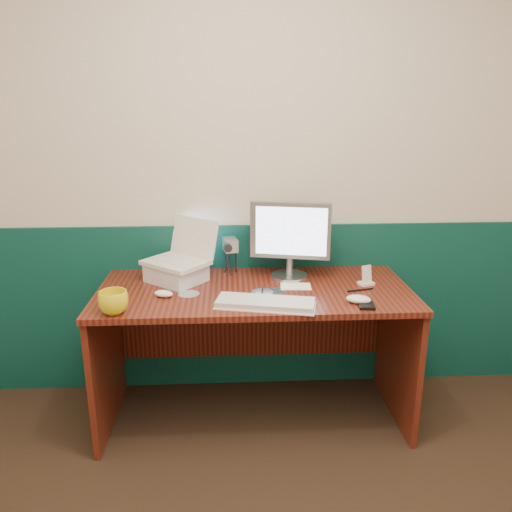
{
  "coord_description": "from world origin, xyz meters",
  "views": [
    {
      "loc": [
        -0.18,
        -1.02,
        1.65
      ],
      "look_at": [
        -0.06,
        1.23,
        0.97
      ],
      "focal_mm": 35.0,
      "sensor_mm": 36.0,
      "label": 1
    }
  ],
  "objects": [
    {
      "name": "mug",
      "position": [
        -0.71,
        1.1,
        0.8
      ],
      "size": [
        0.17,
        0.17,
        0.11
      ],
      "primitive_type": "imported",
      "rotation": [
        0.0,
        0.0,
        -0.31
      ],
      "color": "yellow",
      "rests_on": "desk"
    },
    {
      "name": "laptop",
      "position": [
        -0.47,
        1.52,
        0.97
      ],
      "size": [
        0.39,
        0.38,
        0.26
      ],
      "primitive_type": null,
      "rotation": [
        0.0,
        0.0,
        -0.69
      ],
      "color": "silver",
      "rests_on": "laptop_riser"
    },
    {
      "name": "wainscot",
      "position": [
        0.0,
        1.74,
        0.5
      ],
      "size": [
        3.48,
        0.02,
        1.0
      ],
      "primitive_type": "cube",
      "color": "#083537",
      "rests_on": "ground"
    },
    {
      "name": "mouse_left",
      "position": [
        -0.51,
        1.29,
        0.77
      ],
      "size": [
        0.11,
        0.09,
        0.03
      ],
      "primitive_type": "ellipsoid",
      "rotation": [
        0.0,
        0.0,
        -0.37
      ],
      "color": "white",
      "rests_on": "desk"
    },
    {
      "name": "dock",
      "position": [
        0.53,
        1.41,
        0.76
      ],
      "size": [
        0.09,
        0.08,
        0.01
      ],
      "primitive_type": "cube",
      "rotation": [
        0.0,
        0.0,
        0.36
      ],
      "color": "white",
      "rests_on": "desk"
    },
    {
      "name": "pen",
      "position": [
        0.47,
        1.32,
        0.75
      ],
      "size": [
        0.14,
        0.04,
        0.01
      ],
      "primitive_type": "cylinder",
      "rotation": [
        0.0,
        1.57,
        0.26
      ],
      "color": "black",
      "rests_on": "desk"
    },
    {
      "name": "papers",
      "position": [
        0.15,
        1.4,
        0.75
      ],
      "size": [
        0.16,
        0.12,
        0.0
      ],
      "primitive_type": "cube",
      "rotation": [
        0.0,
        0.0,
        -0.07
      ],
      "color": "white",
      "rests_on": "desk"
    },
    {
      "name": "mouse_right",
      "position": [
        0.42,
        1.16,
        0.77
      ],
      "size": [
        0.14,
        0.11,
        0.04
      ],
      "primitive_type": "ellipsoid",
      "rotation": [
        0.0,
        0.0,
        -0.36
      ],
      "color": "white",
      "rests_on": "desk"
    },
    {
      "name": "back_wall",
      "position": [
        0.0,
        1.75,
        1.25
      ],
      "size": [
        3.5,
        0.04,
        2.5
      ],
      "primitive_type": "cube",
      "color": "beige",
      "rests_on": "ground"
    },
    {
      "name": "cd_spindle",
      "position": [
        -0.03,
        1.27,
        0.76
      ],
      "size": [
        0.11,
        0.11,
        0.02
      ],
      "primitive_type": "cylinder",
      "color": "silver",
      "rests_on": "desk"
    },
    {
      "name": "pda",
      "position": [
        0.45,
        1.13,
        0.76
      ],
      "size": [
        0.08,
        0.13,
        0.01
      ],
      "primitive_type": "cube",
      "rotation": [
        0.0,
        0.0,
        -0.1
      ],
      "color": "black",
      "rests_on": "desk"
    },
    {
      "name": "camcorder",
      "position": [
        -0.18,
        1.63,
        0.86
      ],
      "size": [
        0.12,
        0.16,
        0.21
      ],
      "primitive_type": null,
      "rotation": [
        0.0,
        0.0,
        0.2
      ],
      "color": "silver",
      "rests_on": "desk"
    },
    {
      "name": "laptop_riser",
      "position": [
        -0.47,
        1.52,
        0.8
      ],
      "size": [
        0.35,
        0.35,
        0.09
      ],
      "primitive_type": "cube",
      "rotation": [
        0.0,
        0.0,
        -0.69
      ],
      "color": "silver",
      "rests_on": "desk"
    },
    {
      "name": "cd_loose_a",
      "position": [
        -0.39,
        1.32,
        0.75
      ],
      "size": [
        0.11,
        0.11,
        0.0
      ],
      "primitive_type": "cylinder",
      "color": "silver",
      "rests_on": "desk"
    },
    {
      "name": "keyboard",
      "position": [
        -0.02,
        1.14,
        0.76
      ],
      "size": [
        0.48,
        0.25,
        0.03
      ],
      "primitive_type": "cube",
      "rotation": [
        0.0,
        0.0,
        -0.22
      ],
      "color": "silver",
      "rests_on": "desk"
    },
    {
      "name": "desk",
      "position": [
        -0.06,
        1.38,
        0.38
      ],
      "size": [
        1.6,
        0.7,
        0.75
      ],
      "primitive_type": "cube",
      "color": "#3D110B",
      "rests_on": "ground"
    },
    {
      "name": "monitor",
      "position": [
        0.14,
        1.54,
        0.96
      ],
      "size": [
        0.44,
        0.21,
        0.42
      ],
      "primitive_type": null,
      "rotation": [
        0.0,
        0.0,
        -0.22
      ],
      "color": "#A4A4A9",
      "rests_on": "desk"
    },
    {
      "name": "music_player",
      "position": [
        0.53,
        1.41,
        0.81
      ],
      "size": [
        0.06,
        0.04,
        0.09
      ],
      "primitive_type": "cube",
      "rotation": [
        -0.17,
        0.0,
        0.36
      ],
      "color": "silver",
      "rests_on": "dock"
    },
    {
      "name": "cd_loose_b",
      "position": [
        0.03,
        1.33,
        0.75
      ],
      "size": [
        0.12,
        0.12,
        0.0
      ],
      "primitive_type": "cylinder",
      "color": "silver",
      "rests_on": "desk"
    }
  ]
}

